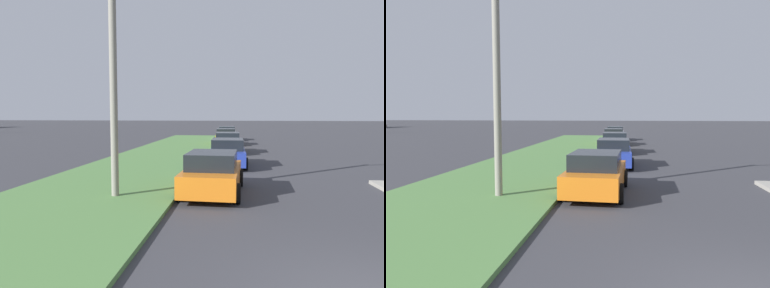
# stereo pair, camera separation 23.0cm
# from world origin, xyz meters

# --- Properties ---
(grass_median) EXTENTS (60.00, 6.00, 0.12)m
(grass_median) POSITION_xyz_m (10.00, 7.23, 0.06)
(grass_median) COLOR #517F42
(grass_median) RESTS_ON ground
(parked_car_orange) EXTENTS (4.36, 2.14, 1.47)m
(parked_car_orange) POSITION_xyz_m (7.40, 3.13, 0.72)
(parked_car_orange) COLOR orange
(parked_car_orange) RESTS_ON ground
(parked_car_blue) EXTENTS (4.34, 2.09, 1.47)m
(parked_car_blue) POSITION_xyz_m (14.09, 2.84, 0.72)
(parked_car_blue) COLOR #23389E
(parked_car_blue) RESTS_ON ground
(parked_car_silver) EXTENTS (4.35, 2.12, 1.47)m
(parked_car_silver) POSITION_xyz_m (20.87, 3.05, 0.72)
(parked_car_silver) COLOR #B2B5BA
(parked_car_silver) RESTS_ON ground
(parked_car_yellow) EXTENTS (4.39, 2.19, 1.47)m
(parked_car_yellow) POSITION_xyz_m (27.62, 3.44, 0.72)
(parked_car_yellow) COLOR gold
(parked_car_yellow) RESTS_ON ground
(parked_car_white) EXTENTS (4.34, 2.10, 1.47)m
(parked_car_white) POSITION_xyz_m (33.53, 3.52, 0.72)
(parked_car_white) COLOR silver
(parked_car_white) RESTS_ON ground
(streetlight) EXTENTS (1.10, 2.80, 7.50)m
(streetlight) POSITION_xyz_m (6.27, 5.87, 4.39)
(streetlight) COLOR gray
(streetlight) RESTS_ON ground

